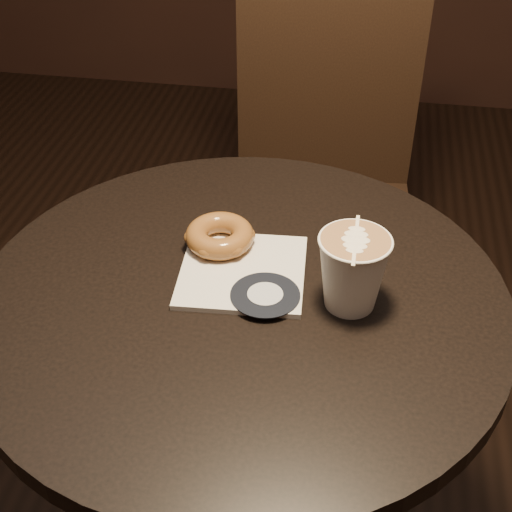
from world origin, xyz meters
name	(u,v)px	position (x,y,z in m)	size (l,w,h in m)	color
cafe_table	(243,393)	(0.00, 0.00, 0.55)	(0.70, 0.70, 0.75)	black
chair	(324,160)	(0.06, 0.69, 0.56)	(0.43, 0.43, 1.00)	black
pastry_bag	(243,272)	(0.00, 0.03, 0.75)	(0.17, 0.17, 0.01)	silver
doughnut	(220,236)	(-0.05, 0.08, 0.77)	(0.10, 0.10, 0.03)	brown
latte_cup	(352,272)	(0.14, 0.00, 0.80)	(0.09, 0.09, 0.10)	white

